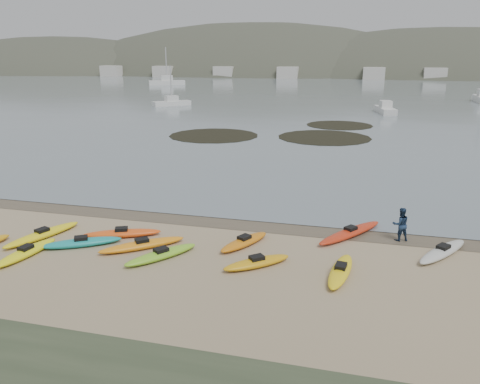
# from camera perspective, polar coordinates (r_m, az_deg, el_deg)

# --- Properties ---
(ground) EXTENTS (600.00, 600.00, 0.00)m
(ground) POSITION_cam_1_polar(r_m,az_deg,el_deg) (23.79, 0.00, -3.47)
(ground) COLOR tan
(ground) RESTS_ON ground
(wet_sand) EXTENTS (60.00, 60.00, 0.00)m
(wet_sand) POSITION_cam_1_polar(r_m,az_deg,el_deg) (23.51, -0.18, -3.70)
(wet_sand) COLOR brown
(wet_sand) RESTS_ON ground
(water) EXTENTS (1200.00, 1200.00, 0.00)m
(water) POSITION_cam_1_polar(r_m,az_deg,el_deg) (321.82, 13.79, 14.53)
(water) COLOR slate
(water) RESTS_ON ground
(kayaks) EXTENTS (21.49, 9.33, 0.34)m
(kayaks) POSITION_cam_1_polar(r_m,az_deg,el_deg) (20.42, -6.81, -6.53)
(kayaks) COLOR teal
(kayaks) RESTS_ON ground
(person_east) EXTENTS (0.90, 0.80, 1.55)m
(person_east) POSITION_cam_1_polar(r_m,az_deg,el_deg) (22.22, 18.99, -3.74)
(person_east) COLOR navy
(person_east) RESTS_ON ground
(kelp_mats) EXTENTS (20.72, 19.09, 0.04)m
(kelp_mats) POSITION_cam_1_polar(r_m,az_deg,el_deg) (50.41, 6.04, 7.12)
(kelp_mats) COLOR black
(kelp_mats) RESTS_ON water
(moored_boats) EXTENTS (103.32, 71.07, 1.37)m
(moored_boats) POSITION_cam_1_polar(r_m,az_deg,el_deg) (107.17, 9.94, 12.17)
(moored_boats) COLOR silver
(moored_boats) RESTS_ON ground
(far_hills) EXTENTS (550.00, 135.00, 80.00)m
(far_hills) POSITION_cam_1_polar(r_m,az_deg,el_deg) (219.60, 23.39, 8.82)
(far_hills) COLOR #384235
(far_hills) RESTS_ON ground
(far_town) EXTENTS (199.00, 5.00, 4.00)m
(far_town) POSITION_cam_1_polar(r_m,az_deg,el_deg) (166.79, 14.92, 13.80)
(far_town) COLOR beige
(far_town) RESTS_ON ground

